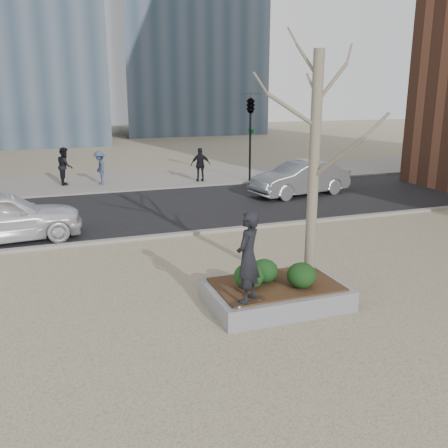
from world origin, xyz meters
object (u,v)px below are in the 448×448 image
object	(u,v)px
planter	(275,295)
skateboard	(247,302)
police_car	(2,217)
skateboarder	(248,257)

from	to	relation	value
planter	skateboard	world-z (taller)	skateboard
police_car	planter	bearing A→B (deg)	-145.44
police_car	skateboarder	bearing A→B (deg)	-152.92
planter	police_car	size ratio (longest dim) A/B	0.63
skateboarder	police_car	world-z (taller)	skateboarder
planter	skateboard	bearing A→B (deg)	-143.69
skateboard	skateboarder	size ratio (longest dim) A/B	0.42
planter	skateboarder	bearing A→B (deg)	-143.69
skateboard	skateboarder	xyz separation A→B (m)	(0.00, 0.00, 0.97)
police_car	skateboard	bearing A→B (deg)	-152.92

